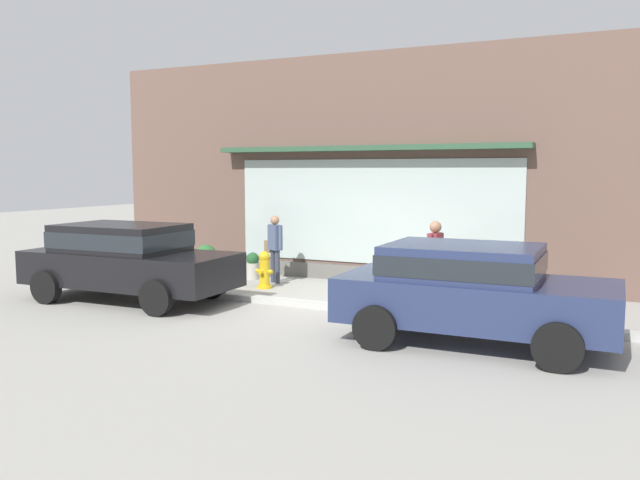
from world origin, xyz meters
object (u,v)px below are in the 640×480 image
parked_car_black (127,257)px  fire_hydrant (264,270)px  potted_plant_window_center (206,257)px  parked_car_navy (471,287)px  potted_plant_window_left (450,276)px  potted_plant_near_hydrant (571,290)px  pedestrian_with_handbag (275,244)px  potted_plant_window_right (253,266)px  pedestrian_passerby (435,258)px

parked_car_black → fire_hydrant: bearing=52.1°
fire_hydrant → potted_plant_window_center: size_ratio=1.10×
parked_car_navy → potted_plant_window_center: 8.37m
potted_plant_window_left → potted_plant_near_hydrant: size_ratio=1.56×
fire_hydrant → potted_plant_near_hydrant: 6.40m
pedestrian_with_handbag → parked_car_navy: size_ratio=0.39×
pedestrian_with_handbag → parked_car_black: (-1.63, -3.11, -0.03)m
parked_car_black → potted_plant_window_right: size_ratio=6.73×
potted_plant_window_right → potted_plant_near_hydrant: bearing=1.6°
pedestrian_passerby → potted_plant_window_left: 1.66m
fire_hydrant → potted_plant_window_left: (3.91, 1.04, -0.02)m
pedestrian_passerby → potted_plant_near_hydrant: bearing=-42.6°
potted_plant_near_hydrant → fire_hydrant: bearing=-169.8°
fire_hydrant → potted_plant_window_right: 1.27m
parked_car_navy → potted_plant_window_left: size_ratio=4.99×
potted_plant_window_center → parked_car_navy: bearing=-26.5°
pedestrian_passerby → potted_plant_window_left: pedestrian_passerby is taller
pedestrian_with_handbag → pedestrian_passerby: (4.15, -1.23, 0.07)m
potted_plant_window_left → potted_plant_window_center: 6.22m
fire_hydrant → pedestrian_with_handbag: size_ratio=0.53×
potted_plant_window_left → parked_car_black: bearing=-148.8°
potted_plant_window_right → potted_plant_window_left: bearing=1.3°
parked_car_navy → potted_plant_window_left: bearing=107.9°
pedestrian_passerby → potted_plant_window_right: bearing=85.1°
pedestrian_passerby → potted_plant_near_hydrant: 2.90m
fire_hydrant → parked_car_black: 3.02m
parked_car_black → potted_plant_near_hydrant: (8.06, 3.53, -0.61)m
potted_plant_window_center → fire_hydrant: bearing=-24.3°
potted_plant_window_right → parked_car_navy: bearing=-30.9°
fire_hydrant → potted_plant_window_left: 4.05m
fire_hydrant → potted_plant_near_hydrant: size_ratio=1.59×
pedestrian_with_handbag → potted_plant_near_hydrant: bearing=-149.4°
pedestrian_with_handbag → potted_plant_window_right: (-0.73, 0.21, -0.58)m
pedestrian_with_handbag → potted_plant_window_right: 0.96m
pedestrian_with_handbag → potted_plant_window_left: size_ratio=1.93×
parked_car_black → pedestrian_passerby: bearing=16.6°
fire_hydrant → pedestrian_with_handbag: pedestrian_with_handbag is taller
pedestrian_passerby → potted_plant_near_hydrant: size_ratio=3.20×
potted_plant_near_hydrant → pedestrian_passerby: bearing=-144.2°
parked_car_black → potted_plant_window_right: (0.90, 3.32, -0.56)m
pedestrian_with_handbag → potted_plant_window_left: bearing=-148.5°
parked_car_black → potted_plant_window_right: parked_car_black is taller
parked_car_navy → potted_plant_window_center: bearing=152.7°
pedestrian_passerby → potted_plant_window_right: size_ratio=2.57×
fire_hydrant → parked_car_navy: bearing=-27.5°
potted_plant_window_left → potted_plant_window_right: (-4.78, -0.11, -0.06)m
potted_plant_window_left → potted_plant_window_center: (-6.22, 0.00, 0.04)m
parked_car_black → parked_car_navy: bearing=-3.9°
pedestrian_with_handbag → potted_plant_window_center: bearing=18.3°
pedestrian_passerby → potted_plant_window_left: size_ratio=2.05×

